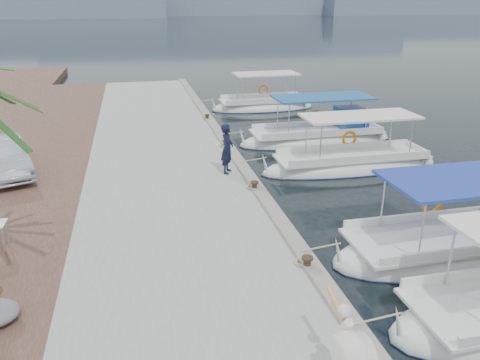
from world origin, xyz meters
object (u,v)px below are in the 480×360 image
object	(u,v)px
fishing_caique_e	(263,107)
parked_car	(4,157)
fishing_caique_c	(351,166)
fishing_caique_d	(318,138)
pelican	(352,351)
fisherman	(227,149)
fishing_caique_b	(443,251)

from	to	relation	value
fishing_caique_e	parked_car	xyz separation A→B (m)	(-12.68, -10.67, 1.04)
fishing_caique_c	fishing_caique_e	xyz separation A→B (m)	(-0.53, 11.63, 0.00)
fishing_caique_c	fishing_caique_d	distance (m)	3.93
fishing_caique_c	pelican	size ratio (longest dim) A/B	4.71
fishing_caique_c	fisherman	distance (m)	5.48
fishing_caique_b	fishing_caique_c	size ratio (longest dim) A/B	0.84
fishing_caique_b	fisherman	distance (m)	8.01
fishing_caique_c	fishing_caique_d	xyz separation A→B (m)	(0.14, 3.93, 0.06)
fisherman	fishing_caique_e	bearing A→B (deg)	2.93
pelican	parked_car	world-z (taller)	parked_car
fishing_caique_b	fisherman	bearing A→B (deg)	126.35
parked_car	fishing_caique_e	bearing A→B (deg)	20.10
pelican	fisherman	distance (m)	10.44
fisherman	fishing_caique_d	bearing A→B (deg)	-25.82
pelican	fishing_caique_d	bearing A→B (deg)	69.99
pelican	fishing_caique_c	bearing A→B (deg)	64.30
fishing_caique_b	fishing_caique_e	distance (m)	18.62
fishing_caique_d	parked_car	distance (m)	13.71
fishing_caique_b	fisherman	world-z (taller)	fisherman
fishing_caique_b	pelican	world-z (taller)	fishing_caique_b
pelican	parked_car	size ratio (longest dim) A/B	0.40
fishing_caique_d	pelican	world-z (taller)	fishing_caique_d
fishing_caique_c	fisherman	size ratio (longest dim) A/B	4.17
fishing_caique_d	fisherman	bearing A→B (deg)	-140.01
fishing_caique_e	pelican	bearing A→B (deg)	-101.94
fishing_caique_c	parked_car	size ratio (longest dim) A/B	1.90
fishing_caique_b	fishing_caique_d	bearing A→B (deg)	86.11
pelican	parked_car	bearing A→B (deg)	123.24
fishing_caique_d	fisherman	xyz separation A→B (m)	(-5.43, -4.55, 1.23)
fishing_caique_e	pelican	world-z (taller)	fishing_caique_e
parked_car	fishing_caique_b	bearing A→B (deg)	-52.21
pelican	parked_car	distance (m)	14.38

